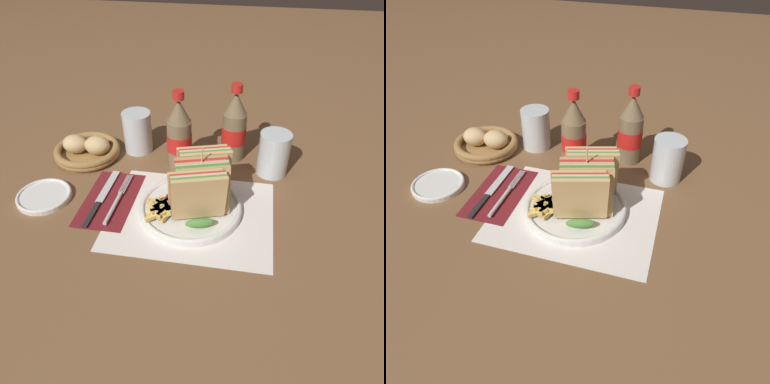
# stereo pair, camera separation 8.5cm
# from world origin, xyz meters

# --- Properties ---
(ground_plane) EXTENTS (4.00, 4.00, 0.00)m
(ground_plane) POSITION_xyz_m (0.00, 0.00, 0.00)
(ground_plane) COLOR brown
(placemat) EXTENTS (0.37, 0.29, 0.00)m
(placemat) POSITION_xyz_m (-0.01, -0.04, 0.00)
(placemat) COLOR silver
(placemat) RESTS_ON ground_plane
(plate_main) EXTENTS (0.23, 0.23, 0.02)m
(plate_main) POSITION_xyz_m (-0.01, -0.03, 0.01)
(plate_main) COLOR white
(plate_main) RESTS_ON ground_plane
(club_sandwich) EXTENTS (0.13, 0.20, 0.15)m
(club_sandwich) POSITION_xyz_m (0.01, -0.02, 0.07)
(club_sandwich) COLOR tan
(club_sandwich) RESTS_ON plate_main
(fries_pile) EXTENTS (0.09, 0.10, 0.02)m
(fries_pile) POSITION_xyz_m (-0.07, -0.06, 0.03)
(fries_pile) COLOR #E5C166
(fries_pile) RESTS_ON plate_main
(ketchup_blob) EXTENTS (0.05, 0.04, 0.02)m
(ketchup_blob) POSITION_xyz_m (-0.05, -0.02, 0.03)
(ketchup_blob) COLOR maroon
(ketchup_blob) RESTS_ON plate_main
(napkin) EXTENTS (0.12, 0.21, 0.00)m
(napkin) POSITION_xyz_m (-0.21, -0.02, 0.00)
(napkin) COLOR maroon
(napkin) RESTS_ON ground_plane
(fork) EXTENTS (0.02, 0.18, 0.01)m
(fork) POSITION_xyz_m (-0.19, -0.04, 0.01)
(fork) COLOR silver
(fork) RESTS_ON napkin
(knife) EXTENTS (0.02, 0.21, 0.00)m
(knife) POSITION_xyz_m (-0.23, -0.02, 0.01)
(knife) COLOR black
(knife) RESTS_ON napkin
(coke_bottle_near) EXTENTS (0.06, 0.06, 0.21)m
(coke_bottle_near) POSITION_xyz_m (-0.07, 0.15, 0.09)
(coke_bottle_near) COLOR #7A6647
(coke_bottle_near) RESTS_ON ground_plane
(coke_bottle_far) EXTENTS (0.06, 0.06, 0.21)m
(coke_bottle_far) POSITION_xyz_m (0.06, 0.22, 0.09)
(coke_bottle_far) COLOR #7A6647
(coke_bottle_far) RESTS_ON ground_plane
(glass_near) EXTENTS (0.08, 0.08, 0.11)m
(glass_near) POSITION_xyz_m (0.17, 0.16, 0.05)
(glass_near) COLOR silver
(glass_near) RESTS_ON ground_plane
(glass_far) EXTENTS (0.08, 0.08, 0.11)m
(glass_far) POSITION_xyz_m (-0.20, 0.21, 0.06)
(glass_far) COLOR silver
(glass_far) RESTS_ON ground_plane
(bread_basket) EXTENTS (0.18, 0.18, 0.06)m
(bread_basket) POSITION_xyz_m (-0.33, 0.15, 0.02)
(bread_basket) COLOR olive
(bread_basket) RESTS_ON ground_plane
(side_saucer) EXTENTS (0.13, 0.13, 0.01)m
(side_saucer) POSITION_xyz_m (-0.36, -0.04, 0.01)
(side_saucer) COLOR white
(side_saucer) RESTS_ON ground_plane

